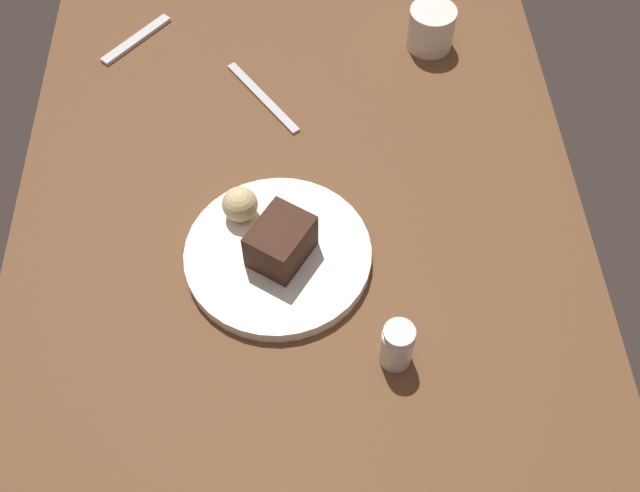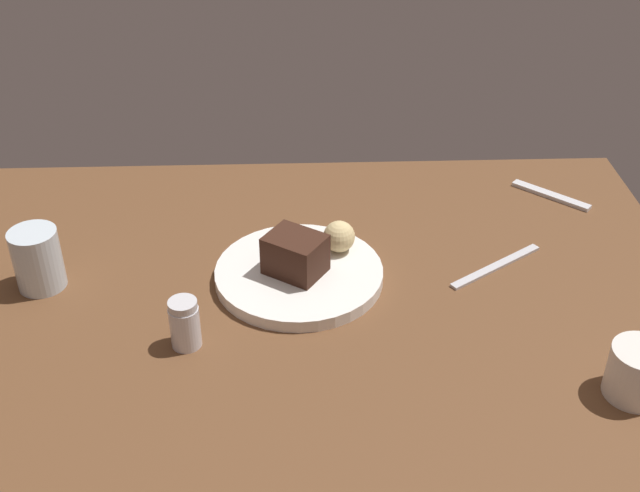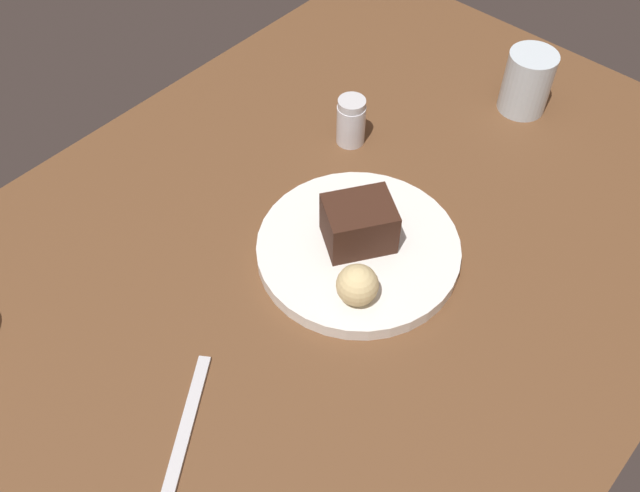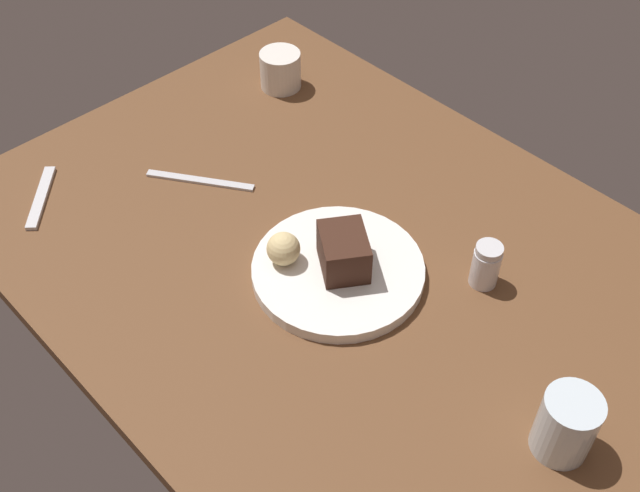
# 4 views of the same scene
# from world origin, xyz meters

# --- Properties ---
(dining_table) EXTENTS (1.20, 0.84, 0.03)m
(dining_table) POSITION_xyz_m (0.00, 0.00, 0.01)
(dining_table) COLOR brown
(dining_table) RESTS_ON ground
(dessert_plate) EXTENTS (0.26, 0.26, 0.02)m
(dessert_plate) POSITION_xyz_m (0.02, -0.03, 0.04)
(dessert_plate) COLOR white
(dessert_plate) RESTS_ON dining_table
(chocolate_cake_slice) EXTENTS (0.11, 0.10, 0.06)m
(chocolate_cake_slice) POSITION_xyz_m (0.02, -0.03, 0.08)
(chocolate_cake_slice) COLOR #381E14
(chocolate_cake_slice) RESTS_ON dessert_plate
(bread_roll) EXTENTS (0.05, 0.05, 0.05)m
(bread_roll) POSITION_xyz_m (-0.05, -0.08, 0.08)
(bread_roll) COLOR #DBC184
(bread_roll) RESTS_ON dessert_plate
(salt_shaker) EXTENTS (0.04, 0.04, 0.08)m
(salt_shaker) POSITION_xyz_m (0.18, 0.12, 0.07)
(salt_shaker) COLOR silver
(salt_shaker) RESTS_ON dining_table
(coffee_cup) EXTENTS (0.08, 0.08, 0.07)m
(coffee_cup) POSITION_xyz_m (-0.41, 0.24, 0.07)
(coffee_cup) COLOR silver
(coffee_cup) RESTS_ON dining_table
(dessert_spoon) EXTENTS (0.12, 0.11, 0.01)m
(dessert_spoon) POSITION_xyz_m (-0.45, -0.27, 0.03)
(dessert_spoon) COLOR silver
(dessert_spoon) RESTS_ON dining_table
(butter_knife) EXTENTS (0.17, 0.12, 0.01)m
(butter_knife) POSITION_xyz_m (-0.30, -0.05, 0.03)
(butter_knife) COLOR silver
(butter_knife) RESTS_ON dining_table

